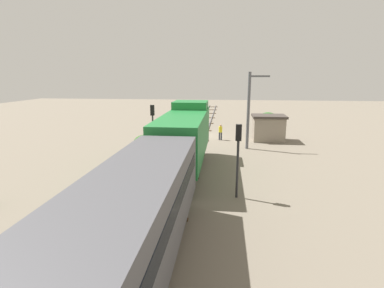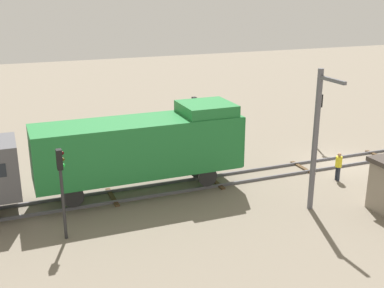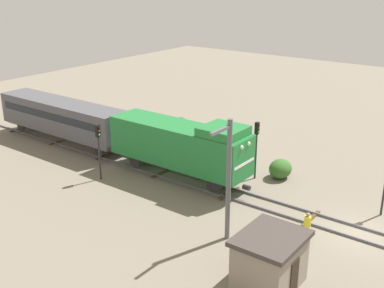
% 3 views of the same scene
% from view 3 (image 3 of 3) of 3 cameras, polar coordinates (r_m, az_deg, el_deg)
% --- Properties ---
extents(ground_plane, '(108.70, 108.70, 0.00)m').
position_cam_3_polar(ground_plane, '(30.27, 19.19, -10.07)').
color(ground_plane, '#756B5B').
extents(railway_track, '(2.40, 72.47, 0.16)m').
position_cam_3_polar(railway_track, '(30.24, 19.21, -9.95)').
color(railway_track, '#595960').
rests_on(railway_track, ground).
extents(locomotive, '(2.90, 11.60, 4.60)m').
position_cam_3_polar(locomotive, '(34.75, -1.36, 0.04)').
color(locomotive, '#1E7233').
rests_on(locomotive, railway_track).
extents(passenger_car_leading, '(2.84, 14.00, 3.66)m').
position_cam_3_polar(passenger_car_leading, '(43.98, -15.15, 3.26)').
color(passenger_car_leading, '#4C4C51').
rests_on(passenger_car_leading, railway_track).
extents(traffic_signal_mid, '(0.32, 0.34, 4.36)m').
position_cam_3_polar(traffic_signal_mid, '(35.08, 7.66, 0.48)').
color(traffic_signal_mid, '#262628').
rests_on(traffic_signal_mid, ground).
extents(traffic_signal_far, '(0.32, 0.34, 4.22)m').
position_cam_3_polar(traffic_signal_far, '(35.30, -11.02, 0.26)').
color(traffic_signal_far, '#262628').
rests_on(traffic_signal_far, ground).
extents(worker_near_track, '(0.38, 0.38, 1.70)m').
position_cam_3_polar(worker_near_track, '(28.43, 13.50, -9.19)').
color(worker_near_track, '#262B38').
rests_on(worker_near_track, ground).
extents(worker_by_signal, '(0.38, 0.38, 1.70)m').
position_cam_3_polar(worker_by_signal, '(37.50, 5.12, -1.43)').
color(worker_by_signal, '#262B38').
rests_on(worker_by_signal, ground).
extents(catenary_mast, '(1.94, 0.28, 7.17)m').
position_cam_3_polar(catenary_mast, '(26.56, 4.28, -3.98)').
color(catenary_mast, '#595960').
rests_on(catenary_mast, ground).
extents(relay_hut, '(3.50, 2.90, 2.74)m').
position_cam_3_polar(relay_hut, '(24.09, 9.20, -13.47)').
color(relay_hut, gray).
rests_on(relay_hut, ground).
extents(bush_near, '(1.96, 1.61, 1.43)m').
position_cam_3_polar(bush_near, '(36.30, 10.43, -2.90)').
color(bush_near, '#346126').
rests_on(bush_near, ground).
extents(bush_far, '(1.41, 1.15, 1.02)m').
position_cam_3_polar(bush_far, '(47.36, -1.40, 2.57)').
color(bush_far, '#245D26').
rests_on(bush_far, ground).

